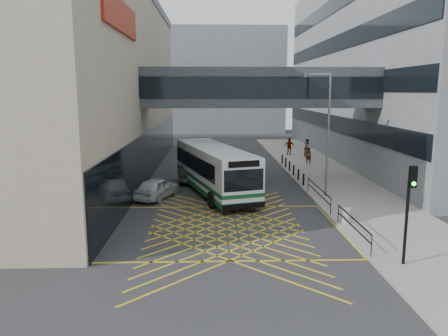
{
  "coord_description": "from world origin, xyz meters",
  "views": [
    {
      "loc": [
        -0.8,
        -22.34,
        7.27
      ],
      "look_at": [
        0.0,
        4.0,
        2.6
      ],
      "focal_mm": 35.0,
      "sensor_mm": 36.0,
      "label": 1
    }
  ],
  "objects": [
    {
      "name": "street_lamp",
      "position": [
        6.89,
        6.64,
        4.87
      ],
      "size": [
        1.84,
        0.83,
        8.26
      ],
      "rotation": [
        0.0,
        0.0,
        -0.33
      ],
      "color": "slate",
      "rests_on": "pavement"
    },
    {
      "name": "bollards",
      "position": [
        6.25,
        15.0,
        0.61
      ],
      "size": [
        0.14,
        10.14,
        0.9
      ],
      "color": "black",
      "rests_on": "pavement"
    },
    {
      "name": "car_silver",
      "position": [
        2.71,
        20.75,
        0.72
      ],
      "size": [
        3.26,
        4.98,
        1.43
      ],
      "primitive_type": "imported",
      "rotation": [
        0.0,
        0.0,
        2.83
      ],
      "color": "gray",
      "rests_on": "ground"
    },
    {
      "name": "building_right",
      "position": [
        23.98,
        24.0,
        10.0
      ],
      "size": [
        24.09,
        44.0,
        20.0
      ],
      "color": "slate",
      "rests_on": "ground"
    },
    {
      "name": "bus",
      "position": [
        -0.63,
        8.44,
        1.79
      ],
      "size": [
        6.08,
        12.21,
        3.35
      ],
      "rotation": [
        0.0,
        0.0,
        0.29
      ],
      "color": "silver",
      "rests_on": "ground"
    },
    {
      "name": "pavement",
      "position": [
        9.0,
        15.0,
        0.08
      ],
      "size": [
        6.0,
        54.0,
        0.16
      ],
      "primitive_type": "cube",
      "color": "gray",
      "rests_on": "ground"
    },
    {
      "name": "building_whsmith",
      "position": [
        -17.98,
        16.0,
        8.0
      ],
      "size": [
        24.17,
        42.0,
        16.0
      ],
      "color": "tan",
      "rests_on": "ground"
    },
    {
      "name": "skybridge",
      "position": [
        3.0,
        12.0,
        7.5
      ],
      "size": [
        20.0,
        4.1,
        3.0
      ],
      "color": "#383D42",
      "rests_on": "ground"
    },
    {
      "name": "car_white",
      "position": [
        -4.5,
        6.92,
        0.73
      ],
      "size": [
        3.4,
        4.98,
        1.47
      ],
      "primitive_type": "imported",
      "rotation": [
        0.0,
        0.0,
        2.78
      ],
      "color": "silver",
      "rests_on": "ground"
    },
    {
      "name": "pedestrian_a",
      "position": [
        8.8,
        19.82,
        0.97
      ],
      "size": [
        0.67,
        0.5,
        1.62
      ],
      "primitive_type": "imported",
      "rotation": [
        0.0,
        0.0,
        3.07
      ],
      "color": "gray",
      "rests_on": "pavement"
    },
    {
      "name": "traffic_light",
      "position": [
        7.21,
        -5.47,
        2.88
      ],
      "size": [
        0.31,
        0.49,
        4.18
      ],
      "rotation": [
        0.0,
        0.0,
        0.09
      ],
      "color": "black",
      "rests_on": "pavement"
    },
    {
      "name": "pedestrian_b",
      "position": [
        9.83,
        24.9,
        1.1
      ],
      "size": [
        1.04,
        1.02,
        1.88
      ],
      "primitive_type": "imported",
      "rotation": [
        0.0,
        0.0,
        0.75
      ],
      "color": "gray",
      "rests_on": "pavement"
    },
    {
      "name": "ground",
      "position": [
        0.0,
        0.0,
        0.0
      ],
      "size": [
        120.0,
        120.0,
        0.0
      ],
      "primitive_type": "plane",
      "color": "#333335"
    },
    {
      "name": "kerb_railings",
      "position": [
        6.15,
        1.78,
        0.88
      ],
      "size": [
        0.05,
        12.54,
        1.0
      ],
      "color": "black",
      "rests_on": "pavement"
    },
    {
      "name": "box_junction",
      "position": [
        0.0,
        0.0,
        0.0
      ],
      "size": [
        12.0,
        9.0,
        0.01
      ],
      "color": "gold",
      "rests_on": "ground"
    },
    {
      "name": "car_dark",
      "position": [
        -2.52,
        12.4,
        0.69
      ],
      "size": [
        1.75,
        4.39,
        1.37
      ],
      "primitive_type": "imported",
      "rotation": [
        0.0,
        0.0,
        3.13
      ],
      "color": "black",
      "rests_on": "ground"
    },
    {
      "name": "pedestrian_c",
      "position": [
        8.06,
        26.22,
        1.09
      ],
      "size": [
        1.15,
        0.66,
        1.86
      ],
      "primitive_type": "imported",
      "rotation": [
        0.0,
        0.0,
        3.02
      ],
      "color": "gray",
      "rests_on": "pavement"
    },
    {
      "name": "building_far",
      "position": [
        -2.0,
        60.0,
        9.0
      ],
      "size": [
        28.0,
        16.0,
        18.0
      ],
      "primitive_type": "cube",
      "color": "slate",
      "rests_on": "ground"
    },
    {
      "name": "litter_bin",
      "position": [
        6.55,
        0.39,
        0.57
      ],
      "size": [
        0.48,
        0.48,
        0.83
      ],
      "primitive_type": "cylinder",
      "color": "#ADA89E",
      "rests_on": "pavement"
    }
  ]
}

